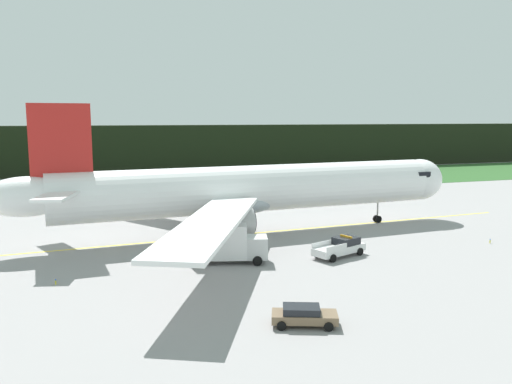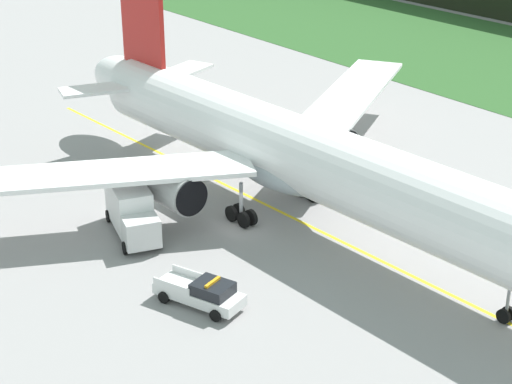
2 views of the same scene
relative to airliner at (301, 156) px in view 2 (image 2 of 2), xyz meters
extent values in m
plane|color=gray|center=(-1.88, -3.98, -5.15)|extent=(320.00, 320.00, 0.00)
cube|color=yellow|center=(0.74, 0.04, -5.14)|extent=(71.74, 4.43, 0.01)
cylinder|color=white|center=(0.74, 0.04, 0.14)|extent=(45.14, 7.92, 5.35)
ellipsoid|color=white|center=(-23.28, -1.34, 0.55)|extent=(8.77, 4.50, 4.01)
ellipsoid|color=#A1ACB3|center=(-1.51, -0.09, -1.33)|extent=(10.36, 6.18, 2.94)
cube|color=white|center=(-9.35, 13.29, -0.52)|extent=(17.48, 23.98, 0.35)
cylinder|color=#A5A5A5|center=(-5.24, 7.46, -1.95)|extent=(4.37, 3.13, 2.89)
cylinder|color=black|center=(-3.09, 7.59, -1.95)|extent=(0.27, 2.66, 2.66)
cube|color=white|center=(-7.76, -14.28, -0.52)|extent=(15.17, 24.94, 0.35)
cylinder|color=#A5A5A5|center=(-4.35, -8.02, -1.95)|extent=(4.37, 3.13, 2.89)
cylinder|color=black|center=(-2.20, -7.89, -1.95)|extent=(0.27, 2.66, 2.66)
cube|color=#B31F1B|center=(-19.90, -1.15, 5.43)|extent=(5.94, 0.78, 8.44)
cube|color=white|center=(-20.63, 2.71, 1.08)|extent=(5.26, 7.88, 0.28)
cube|color=white|center=(-20.18, -5.06, 1.08)|extent=(4.55, 7.84, 0.28)
cylinder|color=gray|center=(17.77, 1.02, -3.39)|extent=(0.20, 0.20, 2.62)
cylinder|color=black|center=(17.76, 1.28, -4.70)|extent=(0.91, 0.27, 0.90)
cylinder|color=black|center=(17.79, 0.76, -4.70)|extent=(0.91, 0.27, 0.90)
cylinder|color=gray|center=(-2.70, 3.33, -3.24)|extent=(0.28, 0.28, 2.62)
cylinder|color=black|center=(-1.98, 3.02, -4.55)|extent=(1.22, 0.37, 1.20)
cylinder|color=black|center=(-2.02, 3.72, -4.55)|extent=(1.22, 0.37, 1.20)
cylinder|color=black|center=(-3.38, 2.94, -4.55)|extent=(1.22, 0.37, 1.20)
cylinder|color=black|center=(-3.42, 3.63, -4.55)|extent=(1.22, 0.37, 1.20)
cylinder|color=gray|center=(-2.30, -3.61, -3.24)|extent=(0.28, 0.28, 2.62)
cylinder|color=black|center=(-1.62, -3.22, -4.55)|extent=(1.22, 0.37, 1.20)
cylinder|color=black|center=(-1.58, -3.92, -4.55)|extent=(1.22, 0.37, 1.20)
cylinder|color=black|center=(-3.02, -3.31, -4.55)|extent=(1.22, 0.37, 1.20)
cylinder|color=black|center=(-2.98, -4.00, -4.55)|extent=(1.22, 0.37, 1.20)
cube|color=silver|center=(5.31, -12.32, -4.42)|extent=(6.03, 3.88, 0.70)
cube|color=black|center=(6.27, -11.96, -3.72)|extent=(2.78, 2.53, 0.70)
cube|color=silver|center=(3.70, -11.91, -3.84)|extent=(2.59, 1.05, 0.45)
cube|color=silver|center=(4.37, -13.69, -3.84)|extent=(2.59, 1.05, 0.45)
cube|color=orange|center=(6.27, -11.96, -3.29)|extent=(0.68, 1.38, 0.16)
cylinder|color=black|center=(6.76, -10.68, -4.77)|extent=(0.80, 0.49, 0.76)
cylinder|color=black|center=(7.48, -12.60, -4.77)|extent=(0.80, 0.49, 0.76)
cylinder|color=black|center=(3.14, -12.05, -4.77)|extent=(0.80, 0.49, 0.76)
cylinder|color=black|center=(3.86, -13.96, -4.77)|extent=(0.80, 0.49, 0.76)
cube|color=silver|center=(-2.86, -11.62, -3.70)|extent=(2.48, 2.83, 2.00)
cube|color=white|center=(-6.29, -10.65, -3.12)|extent=(5.69, 3.73, 3.14)
cylinder|color=#99999E|center=(-5.29, -10.94, -4.79)|extent=(0.77, 0.31, 1.04)
cylinder|color=#99999E|center=(-7.30, -10.37, -4.79)|extent=(0.77, 0.31, 1.04)
cylinder|color=black|center=(-2.53, -10.47, -4.70)|extent=(0.94, 0.49, 0.90)
cylinder|color=black|center=(-3.19, -12.77, -4.70)|extent=(0.94, 0.49, 0.90)
cylinder|color=black|center=(-7.73, -9.00, -4.70)|extent=(0.94, 0.49, 0.90)
cylinder|color=black|center=(-8.38, -11.31, -4.70)|extent=(0.94, 0.49, 0.90)
cylinder|color=yellow|center=(-20.40, -12.68, -4.97)|extent=(0.10, 0.10, 0.35)
sphere|color=blue|center=(-20.40, -12.68, -4.75)|extent=(0.12, 0.12, 0.12)
camera|label=1|loc=(-17.82, -56.17, 8.26)|focal=36.36mm
camera|label=2|loc=(42.03, -35.66, 21.56)|focal=58.01mm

